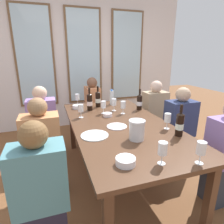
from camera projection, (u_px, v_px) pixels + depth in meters
ground_plane at (119, 176)px, 2.45m from camera, size 12.00×12.00×0.00m
back_wall_with_windows at (84, 57)px, 3.93m from camera, size 4.29×0.10×2.90m
dining_table at (119, 128)px, 2.25m from camera, size 1.09×2.14×0.74m
white_plate_0 at (95, 135)px, 1.87m from camera, size 0.27×0.27×0.01m
white_plate_1 at (117, 126)px, 2.10m from camera, size 0.22×0.22×0.01m
metal_pitcher at (137, 130)px, 1.77m from camera, size 0.16×0.16×0.19m
wine_bottle_0 at (139, 102)px, 2.72m from camera, size 0.08×0.08×0.30m
wine_bottle_1 at (180, 124)px, 1.84m from camera, size 0.08×0.08×0.32m
wine_bottle_2 at (90, 102)px, 2.68m from camera, size 0.08×0.08×0.32m
wine_bottle_3 at (98, 99)px, 2.86m from camera, size 0.08×0.08×0.32m
tasting_bowl_0 at (138, 124)px, 2.12m from camera, size 0.12×0.12×0.05m
tasting_bowl_1 at (108, 115)px, 2.44m from camera, size 0.12×0.12×0.05m
tasting_bowl_2 at (126, 161)px, 1.38m from camera, size 0.15×0.15×0.05m
tasting_bowl_3 at (77, 107)px, 2.80m from camera, size 0.14×0.14×0.05m
water_bottle at (112, 97)px, 3.01m from camera, size 0.06×0.06×0.24m
wine_glass_0 at (114, 103)px, 2.66m from camera, size 0.07×0.07×0.17m
wine_glass_1 at (163, 149)px, 1.36m from camera, size 0.07×0.07×0.17m
wine_glass_2 at (201, 149)px, 1.37m from camera, size 0.07×0.07×0.17m
wine_glass_3 at (103, 105)px, 2.54m from camera, size 0.07×0.07×0.17m
wine_glass_4 at (123, 105)px, 2.53m from camera, size 0.07×0.07×0.17m
wine_glass_5 at (77, 98)px, 2.98m from camera, size 0.07×0.07×0.17m
wine_glass_6 at (81, 109)px, 2.37m from camera, size 0.07×0.07×0.17m
wine_glass_7 at (168, 119)px, 2.01m from camera, size 0.07×0.07×0.17m
seated_person_0 at (44, 127)px, 2.66m from camera, size 0.38×0.24×1.11m
seated_person_1 at (154, 116)px, 3.16m from camera, size 0.38×0.24×1.11m
seated_person_2 at (43, 152)px, 2.00m from camera, size 0.38×0.24×1.11m
seated_person_3 at (179, 130)px, 2.57m from camera, size 0.38×0.24×1.11m
seated_person_4 at (42, 197)px, 1.37m from camera, size 0.38×0.24×1.11m
seated_person_6 at (93, 108)px, 3.58m from camera, size 0.24×0.38×1.11m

